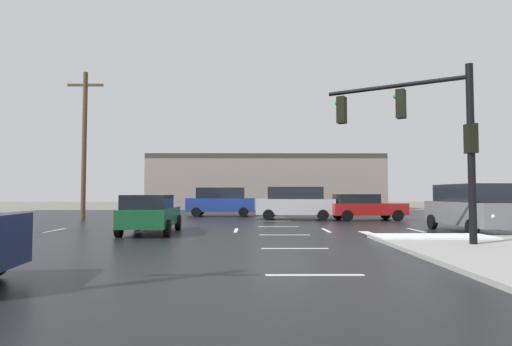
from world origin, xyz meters
The scene contains 12 objects.
ground_plane centered at (0.00, 0.00, 0.00)m, with size 120.00×120.00×0.00m, color slate.
road_asphalt centered at (0.00, 0.00, 0.01)m, with size 44.00×44.00×0.02m, color black.
snow_strip_curbside centered at (5.00, -4.00, 0.17)m, with size 4.00×1.60×0.06m, color white.
lane_markings centered at (1.20, -1.38, 0.02)m, with size 36.15×36.15×0.01m.
traffic_signal_mast centered at (4.31, -5.26, 3.83)m, with size 4.06×2.56×5.51m.
strip_building_background centered at (0.06, 25.69, 2.76)m, with size 23.62×8.00×5.53m.
suv_silver centered at (1.41, 7.44, 1.09)m, with size 4.98×2.57×2.03m.
sedan_red centered at (5.51, 6.73, 0.85)m, with size 4.65×2.33×1.58m.
suv_grey centered at (8.01, -1.01, 1.09)m, with size 2.30×4.89×2.03m.
sedan_green centered at (-5.45, -1.38, 0.85)m, with size 2.19×4.60×1.58m.
suv_blue centered at (-3.53, 11.24, 1.09)m, with size 4.86×2.22×2.03m.
utility_pole_far centered at (-11.68, 7.12, 4.81)m, with size 2.20×0.28×9.19m.
Camera 1 is at (-1.26, -18.46, 1.68)m, focal length 29.12 mm.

